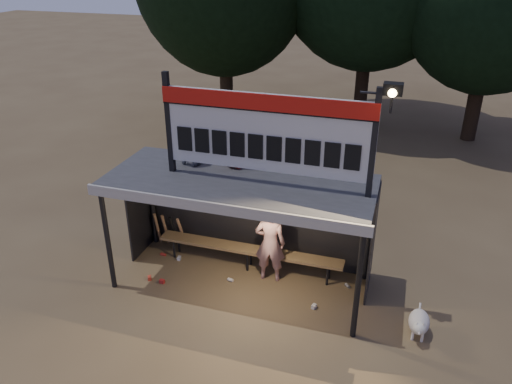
# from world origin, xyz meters

# --- Properties ---
(ground) EXTENTS (80.00, 80.00, 0.00)m
(ground) POSITION_xyz_m (0.00, 0.00, 0.00)
(ground) COLOR brown
(ground) RESTS_ON ground
(player) EXTENTS (0.66, 0.48, 1.68)m
(player) POSITION_xyz_m (0.53, 0.30, 0.84)
(player) COLOR silver
(player) RESTS_ON ground
(child_a) EXTENTS (0.56, 0.44, 1.12)m
(child_a) POSITION_xyz_m (-1.21, 0.44, 2.88)
(child_a) COLOR slate
(child_a) RESTS_ON dugout_shelter
(child_b) EXTENTS (0.61, 0.52, 1.06)m
(child_b) POSITION_xyz_m (-0.26, 0.56, 2.85)
(child_b) COLOR maroon
(child_b) RESTS_ON dugout_shelter
(dugout_shelter) EXTENTS (5.10, 2.08, 2.32)m
(dugout_shelter) POSITION_xyz_m (0.00, 0.24, 1.85)
(dugout_shelter) COLOR #38383A
(dugout_shelter) RESTS_ON ground
(scoreboard_assembly) EXTENTS (4.10, 0.27, 1.99)m
(scoreboard_assembly) POSITION_xyz_m (0.56, -0.01, 3.32)
(scoreboard_assembly) COLOR black
(scoreboard_assembly) RESTS_ON dugout_shelter
(bench) EXTENTS (4.00, 0.35, 0.48)m
(bench) POSITION_xyz_m (0.00, 0.55, 0.43)
(bench) COLOR olive
(bench) RESTS_ON ground
(dog) EXTENTS (0.36, 0.81, 0.49)m
(dog) POSITION_xyz_m (3.49, -0.55, 0.28)
(dog) COLOR silver
(dog) RESTS_ON ground
(bats) EXTENTS (0.69, 0.35, 0.84)m
(bats) POSITION_xyz_m (-1.98, 0.82, 0.43)
(bats) COLOR olive
(bats) RESTS_ON ground
(litter) EXTENTS (4.21, 1.10, 0.08)m
(litter) POSITION_xyz_m (-0.50, -0.03, 0.04)
(litter) COLOR #AD211D
(litter) RESTS_ON ground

